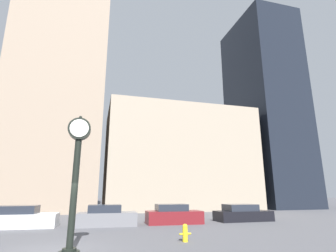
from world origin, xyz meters
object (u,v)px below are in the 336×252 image
object	(u,v)px
car_maroon	(174,215)
car_black	(242,214)
street_clock	(76,168)
fire_hydrant_near	(185,233)
car_grey	(107,217)
car_white	(18,218)

from	to	relation	value
car_maroon	car_black	bearing A→B (deg)	5.09
street_clock	car_maroon	distance (m)	10.59
fire_hydrant_near	car_maroon	bearing A→B (deg)	77.79
car_maroon	street_clock	bearing A→B (deg)	-125.98
street_clock	car_black	xyz separation A→B (m)	(12.03, 8.46, -2.54)
car_maroon	car_grey	bearing A→B (deg)	-178.04
street_clock	fire_hydrant_near	size ratio (longest dim) A/B	6.72
car_grey	fire_hydrant_near	world-z (taller)	car_grey
street_clock	fire_hydrant_near	xyz separation A→B (m)	(4.82, 1.27, -2.68)
car_maroon	fire_hydrant_near	size ratio (longest dim) A/B	5.20
car_black	fire_hydrant_near	size ratio (longest dim) A/B	5.70
car_grey	fire_hydrant_near	distance (m)	7.56
fire_hydrant_near	car_grey	bearing A→B (deg)	114.99
street_clock	car_white	distance (m)	9.79
street_clock	car_grey	world-z (taller)	street_clock
car_white	car_grey	xyz separation A→B (m)	(5.48, -0.53, 0.01)
car_white	car_black	world-z (taller)	car_white
car_maroon	fire_hydrant_near	bearing A→B (deg)	-100.39
street_clock	car_black	size ratio (longest dim) A/B	1.18
street_clock	car_maroon	xyz separation A→B (m)	(6.31, 8.13, -2.50)
car_grey	car_maroon	xyz separation A→B (m)	(4.68, 0.01, -0.00)
car_maroon	car_white	bearing A→B (deg)	178.91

